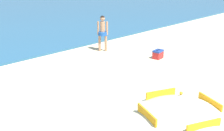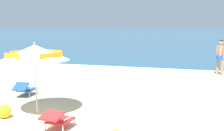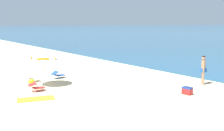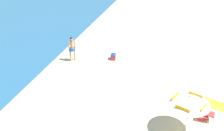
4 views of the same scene
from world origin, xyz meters
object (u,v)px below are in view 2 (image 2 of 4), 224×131
(beach_umbrella_striped_main, at_px, (35,52))
(beach_ball, at_px, (4,111))
(lounge_chair_beside_umbrella, at_px, (57,119))
(person_standing_near_shore, at_px, (221,55))
(lounge_chair_facing_sea, at_px, (25,88))

(beach_umbrella_striped_main, xyz_separation_m, beach_ball, (-0.66, -0.57, -1.56))
(lounge_chair_beside_umbrella, relative_size, person_standing_near_shore, 0.50)
(lounge_chair_beside_umbrella, height_order, beach_ball, lounge_chair_beside_umbrella)
(beach_umbrella_striped_main, xyz_separation_m, lounge_chair_beside_umbrella, (1.13, -0.91, -1.47))
(beach_umbrella_striped_main, height_order, lounge_chair_beside_umbrella, beach_umbrella_striped_main)
(beach_umbrella_striped_main, bearing_deg, lounge_chair_beside_umbrella, -38.73)
(person_standing_near_shore, bearing_deg, lounge_chair_facing_sea, -137.21)
(lounge_chair_beside_umbrella, height_order, lounge_chair_facing_sea, lounge_chair_facing_sea)
(beach_ball, bearing_deg, lounge_chair_facing_sea, 111.05)
(beach_umbrella_striped_main, relative_size, beach_ball, 6.34)
(beach_umbrella_striped_main, xyz_separation_m, lounge_chair_facing_sea, (-1.50, 1.61, -1.48))
(beach_ball, bearing_deg, person_standing_near_shore, 54.56)
(lounge_chair_beside_umbrella, bearing_deg, beach_umbrella_striped_main, 141.27)
(person_standing_near_shore, bearing_deg, beach_umbrella_striped_main, -124.21)
(lounge_chair_facing_sea, xyz_separation_m, person_standing_near_shore, (6.98, 6.46, 0.76))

